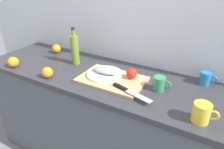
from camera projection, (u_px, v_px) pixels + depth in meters
name	position (u px, v px, depth m)	size (l,w,h in m)	color
back_wall	(124.00, 19.00, 1.60)	(3.20, 0.05, 2.50)	silver
kitchen_counter	(105.00, 123.00, 1.72)	(2.00, 0.60, 0.90)	#4C5159
cutting_board	(112.00, 80.00, 1.43)	(0.45, 0.30, 0.02)	tan
white_plate	(105.00, 74.00, 1.47)	(0.26, 0.26, 0.01)	white
fish_fillet	(105.00, 71.00, 1.46)	(0.19, 0.08, 0.04)	#999E99
chef_knife	(127.00, 90.00, 1.28)	(0.29, 0.10, 0.02)	silver
tomato_0	(132.00, 74.00, 1.41)	(0.07, 0.07, 0.07)	red
olive_oil_bottle	(75.00, 49.00, 1.64)	(0.06, 0.06, 0.30)	olive
coffee_mug_0	(206.00, 78.00, 1.38)	(0.11, 0.07, 0.09)	#2672B2
coffee_mug_1	(202.00, 113.00, 1.04)	(0.13, 0.09, 0.11)	yellow
coffee_mug_2	(160.00, 84.00, 1.31)	(0.12, 0.08, 0.09)	#338C59
orange_0	(47.00, 72.00, 1.47)	(0.08, 0.08, 0.08)	orange
orange_1	(13.00, 62.00, 1.62)	(0.08, 0.08, 0.08)	orange
orange_2	(56.00, 49.00, 1.89)	(0.08, 0.08, 0.08)	orange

